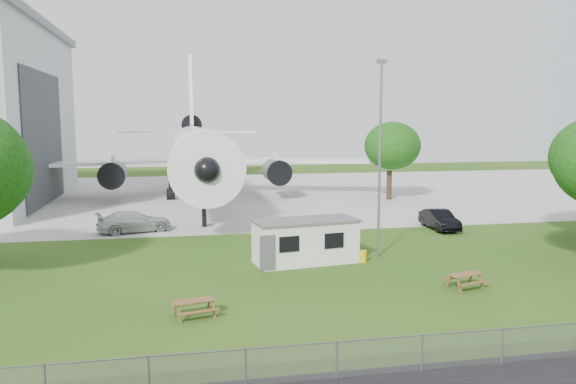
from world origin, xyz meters
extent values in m
plane|color=#3D5F1D|center=(0.00, 0.00, 0.00)|extent=(160.00, 160.00, 0.00)
cube|color=#B7B7B2|center=(0.00, 38.00, 0.01)|extent=(120.00, 46.00, 0.03)
cube|color=#2D3033|center=(-16.93, 33.00, 6.75)|extent=(0.16, 16.00, 12.96)
cylinder|color=white|center=(-2.00, 34.00, 5.10)|extent=(5.40, 34.00, 5.40)
cone|color=white|center=(-2.00, 15.00, 5.10)|extent=(5.40, 5.50, 5.40)
cone|color=white|center=(-2.00, 55.00, 5.90)|extent=(4.86, 9.00, 4.86)
cube|color=white|center=(-14.50, 37.20, 3.90)|extent=(21.36, 10.77, 0.36)
cube|color=white|center=(10.50, 37.20, 3.90)|extent=(21.36, 10.77, 0.36)
cube|color=white|center=(-2.00, 55.00, 11.60)|extent=(0.46, 9.96, 12.17)
cylinder|color=#515459|center=(-10.50, 33.50, 3.00)|extent=(2.50, 4.20, 2.50)
cylinder|color=#515459|center=(6.50, 33.50, 3.00)|extent=(2.50, 4.20, 2.50)
cylinder|color=#515459|center=(-2.00, 54.00, 7.90)|extent=(2.60, 4.50, 2.60)
cylinder|color=black|center=(-2.00, 18.50, 1.20)|extent=(0.36, 0.36, 2.40)
cylinder|color=black|center=(-4.80, 35.00, 1.20)|extent=(0.44, 0.44, 2.40)
cylinder|color=black|center=(0.80, 35.00, 1.20)|extent=(0.44, 0.44, 2.40)
cube|color=silver|center=(3.43, 5.70, 1.25)|extent=(6.31, 3.39, 2.50)
cube|color=#59595B|center=(3.43, 5.70, 2.56)|extent=(6.54, 3.62, 0.12)
cylinder|color=gold|center=(6.83, 5.10, 0.35)|extent=(0.50, 0.50, 0.70)
cube|color=gray|center=(0.00, -9.50, 0.00)|extent=(58.00, 0.04, 1.30)
cylinder|color=slate|center=(8.20, 6.20, 6.00)|extent=(0.16, 0.16, 12.00)
cylinder|color=#382619|center=(18.34, 30.39, 1.57)|extent=(0.56, 0.56, 3.14)
sphere|color=#266B15|center=(18.34, 30.39, 5.41)|extent=(6.36, 6.36, 6.36)
imported|color=black|center=(16.05, 13.76, 0.76)|extent=(1.70, 4.67, 1.53)
imported|color=silver|center=(-7.34, 17.23, 0.80)|extent=(5.94, 3.59, 1.61)
camera|label=1|loc=(-3.95, -26.42, 8.45)|focal=35.00mm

